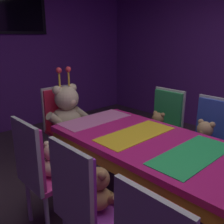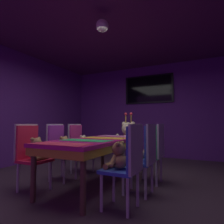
# 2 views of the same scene
# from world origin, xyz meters

# --- Properties ---
(ground_plane) EXTENTS (7.90, 7.90, 0.00)m
(ground_plane) POSITION_xyz_m (0.00, 0.00, 0.00)
(ground_plane) COLOR #3F2D38
(wall_back) EXTENTS (5.20, 0.12, 2.80)m
(wall_back) POSITION_xyz_m (0.00, 3.20, 1.40)
(wall_back) COLOR #59267F
(wall_back) RESTS_ON ground_plane
(banquet_table) EXTENTS (0.90, 2.02, 0.75)m
(banquet_table) POSITION_xyz_m (0.00, 0.00, 0.65)
(banquet_table) COLOR #C61E72
(banquet_table) RESTS_ON ground_plane
(chair_left_1) EXTENTS (0.42, 0.41, 0.98)m
(chair_left_1) POSITION_xyz_m (-0.81, 0.02, 0.60)
(chair_left_1) COLOR purple
(chair_left_1) RESTS_ON ground_plane
(teddy_left_1) EXTENTS (0.25, 0.33, 0.31)m
(teddy_left_1) POSITION_xyz_m (-0.66, 0.02, 0.59)
(teddy_left_1) COLOR #9E7247
(teddy_left_1) RESTS_ON chair_left_1
(chair_left_2) EXTENTS (0.42, 0.41, 0.98)m
(chair_left_2) POSITION_xyz_m (-0.81, 0.61, 0.60)
(chair_left_2) COLOR #CC338C
(chair_left_2) RESTS_ON ground_plane
(teddy_left_2) EXTENTS (0.24, 0.31, 0.30)m
(teddy_left_2) POSITION_xyz_m (-0.66, 0.61, 0.59)
(teddy_left_2) COLOR beige
(teddy_left_2) RESTS_ON chair_left_2
(chair_right_1) EXTENTS (0.42, 0.41, 0.98)m
(chair_right_1) POSITION_xyz_m (0.84, -0.03, 0.60)
(chair_right_1) COLOR #2D47B2
(chair_right_1) RESTS_ON ground_plane
(teddy_right_1) EXTENTS (0.26, 0.34, 0.32)m
(teddy_right_1) POSITION_xyz_m (0.69, -0.03, 0.60)
(teddy_right_1) COLOR tan
(teddy_right_1) RESTS_ON chair_right_1
(chair_right_2) EXTENTS (0.42, 0.41, 0.98)m
(chair_right_2) POSITION_xyz_m (0.84, 0.56, 0.60)
(chair_right_2) COLOR #268C4C
(chair_right_2) RESTS_ON ground_plane
(teddy_right_2) EXTENTS (0.23, 0.30, 0.28)m
(teddy_right_2) POSITION_xyz_m (0.69, 0.56, 0.58)
(teddy_right_2) COLOR #9E7247
(teddy_right_2) RESTS_ON chair_right_2
(throne_chair) EXTENTS (0.41, 0.42, 0.98)m
(throne_chair) POSITION_xyz_m (0.00, 1.54, 0.60)
(throne_chair) COLOR red
(throne_chair) RESTS_ON ground_plane
(king_teddy_bear) EXTENTS (0.61, 0.47, 0.79)m
(king_teddy_bear) POSITION_xyz_m (0.00, 1.38, 0.71)
(king_teddy_bear) COLOR beige
(king_teddy_bear) RESTS_ON throne_chair
(wall_tv) EXTENTS (1.49, 0.06, 0.87)m
(wall_tv) POSITION_xyz_m (0.00, 3.11, 2.05)
(wall_tv) COLOR black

